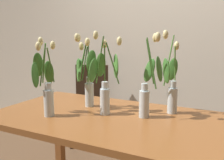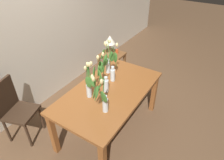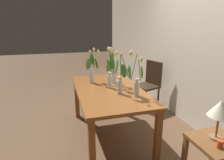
% 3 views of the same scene
% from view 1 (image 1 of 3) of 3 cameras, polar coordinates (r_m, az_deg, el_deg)
% --- Properties ---
extents(room_wall_rear, '(9.00, 0.10, 2.70)m').
position_cam_1_polar(room_wall_rear, '(2.96, 12.04, 11.17)').
color(room_wall_rear, beige).
rests_on(room_wall_rear, ground).
extents(dining_table, '(1.60, 0.90, 0.74)m').
position_cam_1_polar(dining_table, '(1.76, -0.89, -10.95)').
color(dining_table, brown).
rests_on(dining_table, ground).
extents(tulip_vase_0, '(0.11, 0.21, 0.58)m').
position_cam_1_polar(tulip_vase_0, '(1.80, 13.31, -1.78)').
color(tulip_vase_0, silver).
rests_on(tulip_vase_0, dining_table).
extents(tulip_vase_1, '(0.18, 0.18, 0.56)m').
position_cam_1_polar(tulip_vase_1, '(1.69, 8.06, -2.23)').
color(tulip_vase_1, silver).
rests_on(tulip_vase_1, dining_table).
extents(tulip_vase_2, '(0.18, 0.22, 0.53)m').
position_cam_1_polar(tulip_vase_2, '(1.77, -14.73, -1.35)').
color(tulip_vase_2, silver).
rests_on(tulip_vase_2, dining_table).
extents(tulip_vase_3, '(0.19, 0.17, 0.56)m').
position_cam_1_polar(tulip_vase_3, '(1.90, -5.97, 0.40)').
color(tulip_vase_3, silver).
rests_on(tulip_vase_3, dining_table).
extents(tulip_vase_4, '(0.21, 0.18, 0.57)m').
position_cam_1_polar(tulip_vase_4, '(1.75, -1.69, -0.85)').
color(tulip_vase_4, silver).
rests_on(tulip_vase_4, dining_table).
extents(dining_chair, '(0.50, 0.50, 0.93)m').
position_cam_1_polar(dining_chair, '(3.04, -4.95, -4.40)').
color(dining_chair, '#382619').
rests_on(dining_chair, ground).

